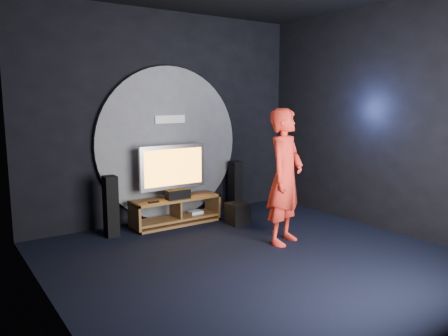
# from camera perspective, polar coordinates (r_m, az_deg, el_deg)

# --- Properties ---
(floor) EXTENTS (5.00, 5.00, 0.00)m
(floor) POSITION_cam_1_polar(r_m,az_deg,el_deg) (5.79, 4.45, -11.87)
(floor) COLOR black
(floor) RESTS_ON ground
(back_wall) EXTENTS (5.00, 0.04, 3.50)m
(back_wall) POSITION_cam_1_polar(r_m,az_deg,el_deg) (7.52, -7.46, 6.59)
(back_wall) COLOR black
(back_wall) RESTS_ON ground
(left_wall) EXTENTS (0.04, 5.00, 3.50)m
(left_wall) POSITION_cam_1_polar(r_m,az_deg,el_deg) (4.31, -22.22, 4.21)
(left_wall) COLOR black
(left_wall) RESTS_ON ground
(right_wall) EXTENTS (0.04, 5.00, 3.50)m
(right_wall) POSITION_cam_1_polar(r_m,az_deg,el_deg) (7.25, 20.32, 6.02)
(right_wall) COLOR black
(right_wall) RESTS_ON ground
(wall_disc_panel) EXTENTS (2.60, 0.11, 2.60)m
(wall_disc_panel) POSITION_cam_1_polar(r_m,az_deg,el_deg) (7.50, -7.19, 3.16)
(wall_disc_panel) COLOR #515156
(wall_disc_panel) RESTS_ON ground
(media_console) EXTENTS (1.50, 0.45, 0.45)m
(media_console) POSITION_cam_1_polar(r_m,az_deg,el_deg) (7.31, -6.27, -5.80)
(media_console) COLOR brown
(media_console) RESTS_ON ground
(tv) EXTENTS (1.18, 0.22, 0.87)m
(tv) POSITION_cam_1_polar(r_m,az_deg,el_deg) (7.22, -6.67, -0.09)
(tv) COLOR #ACABB3
(tv) RESTS_ON media_console
(center_speaker) EXTENTS (0.40, 0.15, 0.15)m
(center_speaker) POSITION_cam_1_polar(r_m,az_deg,el_deg) (7.16, -6.02, -3.41)
(center_speaker) COLOR black
(center_speaker) RESTS_ON media_console
(remote) EXTENTS (0.18, 0.05, 0.02)m
(remote) POSITION_cam_1_polar(r_m,az_deg,el_deg) (6.95, -9.18, -4.40)
(remote) COLOR black
(remote) RESTS_ON media_console
(tower_speaker_left) EXTENTS (0.19, 0.21, 0.93)m
(tower_speaker_left) POSITION_cam_1_polar(r_m,az_deg,el_deg) (6.78, -14.56, -4.88)
(tower_speaker_left) COLOR black
(tower_speaker_left) RESTS_ON ground
(tower_speaker_right) EXTENTS (0.19, 0.21, 0.93)m
(tower_speaker_right) POSITION_cam_1_polar(r_m,az_deg,el_deg) (8.06, 1.52, -2.38)
(tower_speaker_right) COLOR black
(tower_speaker_right) RESTS_ON ground
(subwoofer) EXTENTS (0.32, 0.32, 0.36)m
(subwoofer) POSITION_cam_1_polar(r_m,az_deg,el_deg) (7.28, 1.80, -5.96)
(subwoofer) COLOR black
(subwoofer) RESTS_ON ground
(player) EXTENTS (0.83, 0.70, 1.93)m
(player) POSITION_cam_1_polar(r_m,az_deg,el_deg) (6.25, 8.01, -1.15)
(player) COLOR red
(player) RESTS_ON ground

